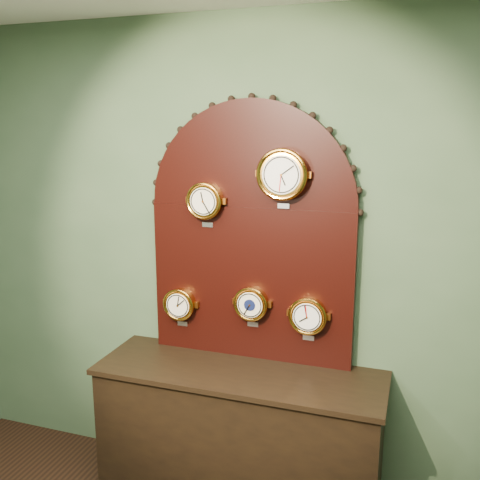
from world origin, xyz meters
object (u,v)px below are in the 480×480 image
(hygrometer, at_px, (180,304))
(tide_clock, at_px, (308,316))
(arabic_clock, at_px, (283,174))
(display_board, at_px, (251,225))
(barometer, at_px, (251,303))
(shop_counter, at_px, (239,439))
(roman_clock, at_px, (205,201))

(hygrometer, height_order, tide_clock, tide_clock)
(hygrometer, bearing_deg, arabic_clock, -0.19)
(display_board, bearing_deg, barometer, -69.99)
(tide_clock, bearing_deg, arabic_clock, -179.44)
(barometer, height_order, tide_clock, barometer)
(arabic_clock, bearing_deg, barometer, 179.42)
(display_board, bearing_deg, arabic_clock, -19.09)
(shop_counter, relative_size, tide_clock, 5.97)
(shop_counter, bearing_deg, hygrometer, 160.22)
(arabic_clock, xyz_separation_m, tide_clock, (0.16, 0.00, -0.78))
(arabic_clock, bearing_deg, display_board, 160.91)
(hygrometer, distance_m, barometer, 0.46)
(shop_counter, xyz_separation_m, arabic_clock, (0.20, 0.15, 1.53))
(roman_clock, distance_m, arabic_clock, 0.48)
(display_board, height_order, tide_clock, display_board)
(barometer, bearing_deg, roman_clock, -179.98)
(display_board, height_order, arabic_clock, display_board)
(shop_counter, relative_size, roman_clock, 6.03)
(display_board, relative_size, barometer, 6.01)
(display_board, distance_m, tide_clock, 0.60)
(shop_counter, bearing_deg, display_board, 90.00)
(barometer, distance_m, tide_clock, 0.33)
(tide_clock, bearing_deg, display_board, 169.44)
(hygrometer, relative_size, barometer, 0.98)
(hygrometer, bearing_deg, tide_clock, -0.03)
(shop_counter, bearing_deg, tide_clock, 23.36)
(display_board, distance_m, hygrometer, 0.66)
(roman_clock, xyz_separation_m, tide_clock, (0.61, -0.00, -0.62))
(hygrometer, xyz_separation_m, tide_clock, (0.78, -0.00, 0.02))
(shop_counter, xyz_separation_m, tide_clock, (0.36, 0.15, 0.75))
(arabic_clock, bearing_deg, roman_clock, 179.79)
(shop_counter, height_order, hygrometer, hygrometer)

